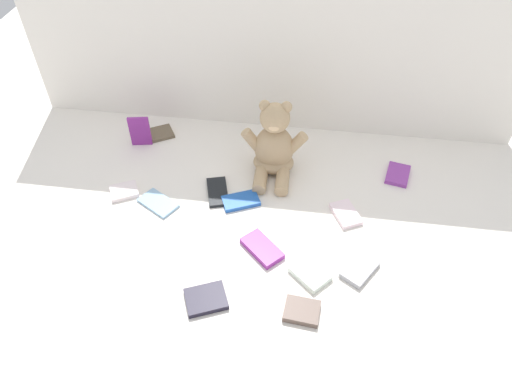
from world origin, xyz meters
TOP-DOWN VIEW (x-y plane):
  - ground_plane at (0.00, 0.00)m, footprint 3.20×3.20m
  - backdrop_drape at (0.00, 0.41)m, footprint 1.87×0.03m
  - teddy_bear at (0.05, 0.13)m, footprint 0.24×0.21m
  - book_case_0 at (-0.32, -0.10)m, footprint 0.15×0.13m
  - book_case_1 at (0.05, -0.25)m, footprint 0.15×0.15m
  - book_case_2 at (0.35, -0.29)m, footprint 0.12×0.14m
  - book_case_3 at (-0.45, -0.07)m, footprint 0.12×0.11m
  - book_case_4 at (0.19, -0.46)m, footprint 0.10×0.09m
  - book_case_5 at (-0.08, -0.45)m, footprint 0.14×0.13m
  - book_case_6 at (-0.13, -0.02)m, footprint 0.10×0.15m
  - book_case_7 at (-0.42, 0.28)m, footprint 0.13×0.12m
  - book_case_8 at (0.31, -0.07)m, footprint 0.11×0.13m
  - book_case_9 at (0.50, 0.15)m, footprint 0.10×0.13m
  - book_case_10 at (-0.04, -0.06)m, footprint 0.14×0.12m
  - book_case_11 at (0.21, -0.33)m, footprint 0.13×0.13m
  - book_case_12 at (-0.48, 0.21)m, footprint 0.08×0.03m

SIDE VIEW (x-z plane):
  - ground_plane at x=0.00m, z-range 0.00..0.00m
  - book_case_0 at x=-0.32m, z-range 0.00..0.01m
  - book_case_7 at x=-0.42m, z-range 0.00..0.01m
  - book_case_6 at x=-0.13m, z-range 0.00..0.01m
  - book_case_9 at x=0.50m, z-range 0.00..0.01m
  - book_case_10 at x=-0.04m, z-range 0.00..0.02m
  - book_case_3 at x=-0.45m, z-range 0.00..0.02m
  - book_case_8 at x=0.31m, z-range 0.00..0.02m
  - book_case_5 at x=-0.08m, z-range 0.00..0.02m
  - book_case_2 at x=0.35m, z-range 0.00..0.02m
  - book_case_4 at x=0.19m, z-range 0.00..0.02m
  - book_case_1 at x=0.05m, z-range 0.00..0.02m
  - book_case_11 at x=0.21m, z-range 0.00..0.02m
  - book_case_12 at x=-0.48m, z-range 0.00..0.12m
  - teddy_bear at x=0.05m, z-range -0.04..0.25m
  - backdrop_drape at x=0.00m, z-range 0.00..0.77m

